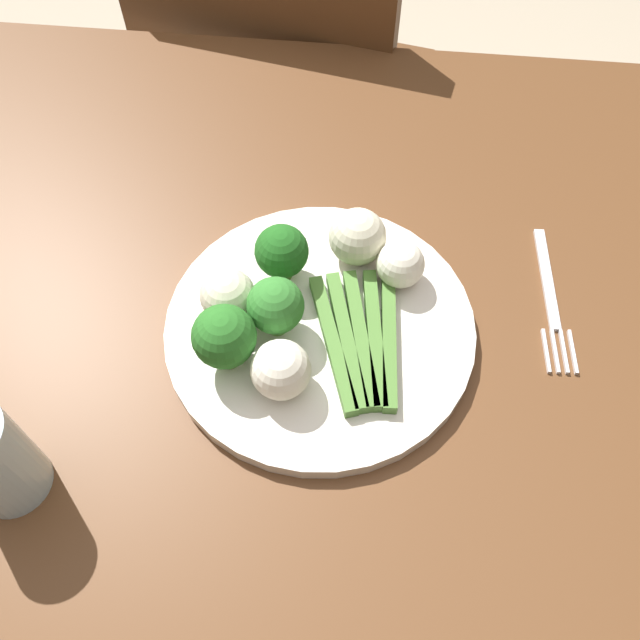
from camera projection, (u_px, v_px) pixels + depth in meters
name	position (u px, v px, depth m)	size (l,w,h in m)	color
ground_plane	(322.00, 559.00, 1.22)	(6.00, 6.00, 0.02)	#B7A88E
dining_table	(323.00, 409.00, 0.68)	(1.37, 0.93, 0.73)	brown
chair	(287.00, 111.00, 1.12)	(0.47, 0.47, 0.87)	brown
plate	(320.00, 327.00, 0.61)	(0.28, 0.28, 0.01)	silver
asparagus_bundle	(361.00, 339.00, 0.59)	(0.09, 0.15, 0.01)	#47752D
broccoli_front	(282.00, 252.00, 0.60)	(0.05, 0.05, 0.06)	#4C7F2B
broccoli_back	(224.00, 337.00, 0.55)	(0.05, 0.05, 0.07)	#568E33
broccoli_left	(276.00, 306.00, 0.57)	(0.05, 0.05, 0.06)	#609E3D
cauliflower_near_center	(357.00, 237.00, 0.62)	(0.05, 0.05, 0.05)	beige
cauliflower_back_right	(400.00, 264.00, 0.61)	(0.04, 0.04, 0.04)	white
cauliflower_front_left	(228.00, 296.00, 0.59)	(0.05, 0.05, 0.05)	beige
cauliflower_edge	(281.00, 370.00, 0.55)	(0.05, 0.05, 0.05)	white
fork	(550.00, 300.00, 0.63)	(0.03, 0.17, 0.00)	silver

